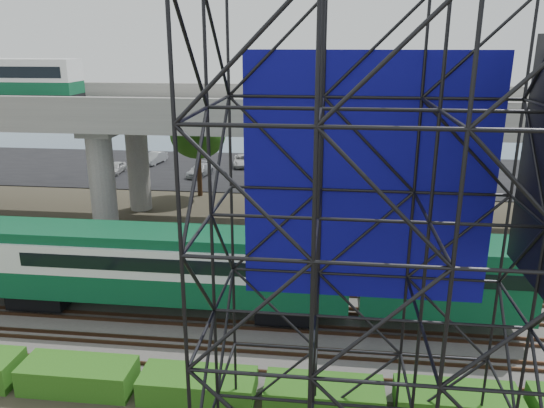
# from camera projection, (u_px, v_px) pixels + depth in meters

# --- Properties ---
(ground) EXTENTS (140.00, 140.00, 0.00)m
(ground) POSITION_uv_depth(u_px,v_px,m) (200.00, 338.00, 25.45)
(ground) COLOR #474233
(ground) RESTS_ON ground
(ballast_bed) EXTENTS (90.00, 12.00, 0.20)m
(ballast_bed) POSITION_uv_depth(u_px,v_px,m) (210.00, 316.00, 27.32)
(ballast_bed) COLOR slate
(ballast_bed) RESTS_ON ground
(service_road) EXTENTS (90.00, 5.00, 0.08)m
(service_road) POSITION_uv_depth(u_px,v_px,m) (239.00, 254.00, 35.40)
(service_road) COLOR black
(service_road) RESTS_ON ground
(parking_lot) EXTENTS (90.00, 18.00, 0.08)m
(parking_lot) POSITION_uv_depth(u_px,v_px,m) (277.00, 171.00, 57.70)
(parking_lot) COLOR black
(parking_lot) RESTS_ON ground
(harbor_water) EXTENTS (140.00, 40.00, 0.03)m
(harbor_water) POSITION_uv_depth(u_px,v_px,m) (292.00, 137.00, 78.58)
(harbor_water) COLOR #445770
(harbor_water) RESTS_ON ground
(rail_tracks) EXTENTS (90.00, 9.52, 0.16)m
(rail_tracks) POSITION_uv_depth(u_px,v_px,m) (210.00, 313.00, 27.27)
(rail_tracks) COLOR #472D1E
(rail_tracks) RESTS_ON ballast_bed
(commuter_train) EXTENTS (29.30, 3.06, 4.30)m
(commuter_train) POSITION_uv_depth(u_px,v_px,m) (200.00, 266.00, 26.54)
(commuter_train) COLOR black
(commuter_train) RESTS_ON rail_tracks
(overpass) EXTENTS (80.00, 12.00, 12.40)m
(overpass) POSITION_uv_depth(u_px,v_px,m) (231.00, 119.00, 38.35)
(overpass) COLOR #9E9B93
(overpass) RESTS_ON ground
(scaffold_tower) EXTENTS (9.36, 6.36, 15.00)m
(scaffold_tower) POSITION_uv_depth(u_px,v_px,m) (370.00, 272.00, 14.87)
(scaffold_tower) COLOR black
(scaffold_tower) RESTS_ON ground
(hedge_strip) EXTENTS (34.60, 1.80, 1.20)m
(hedge_strip) POSITION_uv_depth(u_px,v_px,m) (198.00, 385.00, 21.09)
(hedge_strip) COLOR #275A14
(hedge_strip) RESTS_ON ground
(trees) EXTENTS (40.94, 16.94, 7.69)m
(trees) POSITION_uv_depth(u_px,v_px,m) (189.00, 154.00, 39.66)
(trees) COLOR #382314
(trees) RESTS_ON ground
(suv) EXTENTS (5.14, 2.71, 1.38)m
(suv) POSITION_uv_depth(u_px,v_px,m) (45.00, 240.00, 35.88)
(suv) COLOR black
(suv) RESTS_ON service_road
(parked_cars) EXTENTS (37.47, 9.50, 1.29)m
(parked_cars) POSITION_uv_depth(u_px,v_px,m) (277.00, 166.00, 57.15)
(parked_cars) COLOR #B9B9B9
(parked_cars) RESTS_ON parking_lot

